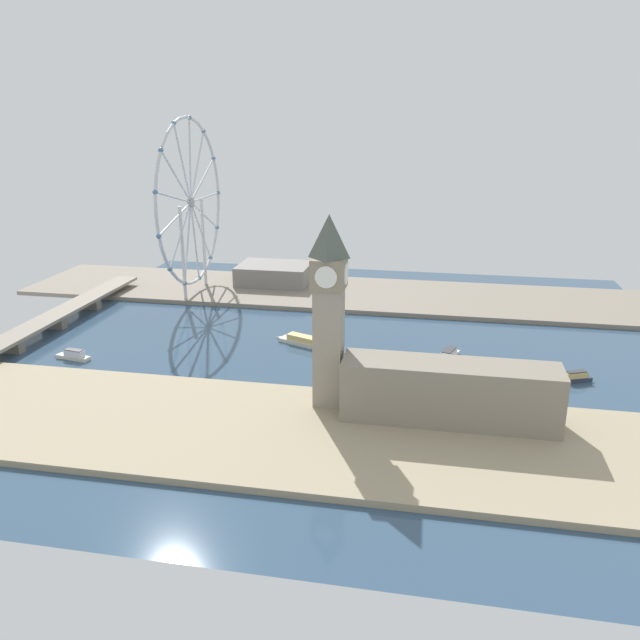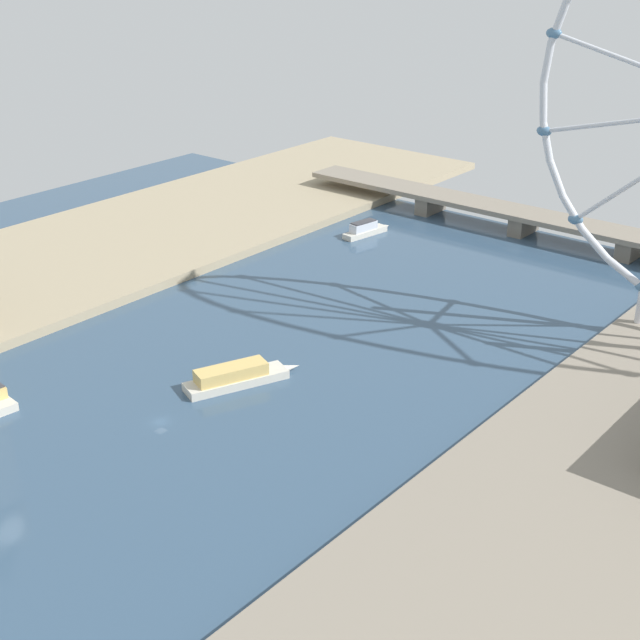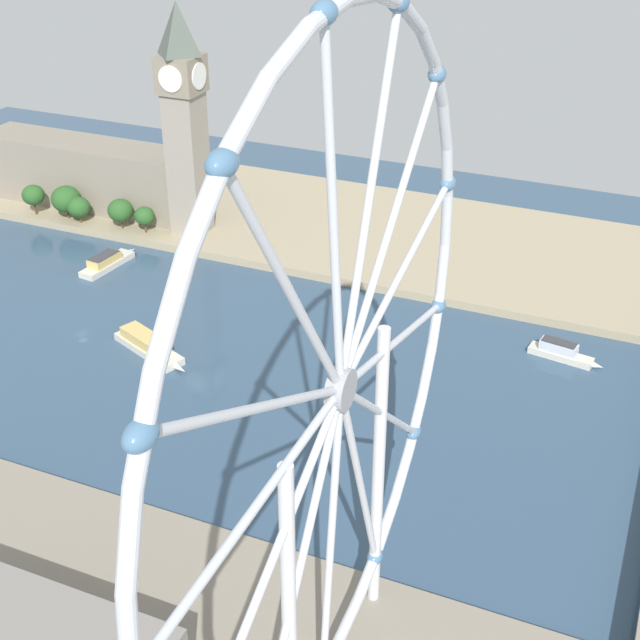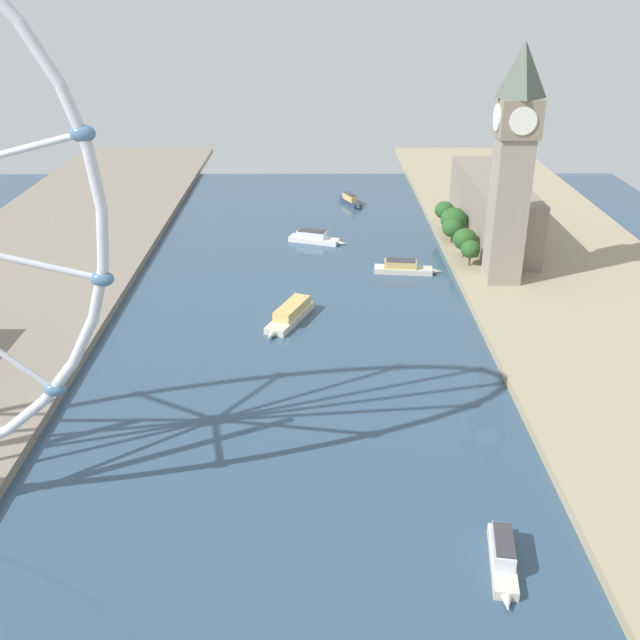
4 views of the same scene
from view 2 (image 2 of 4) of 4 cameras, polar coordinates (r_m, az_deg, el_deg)
name	(u,v)px [view 2 (image 2 of 4)]	position (r m, az deg, el deg)	size (l,w,h in m)	color
ground_plane	(160,422)	(232.13, -9.88, -6.26)	(389.19, 389.19, 0.00)	#334C66
riverbank_right	(573,615)	(177.32, 15.45, -17.21)	(90.00, 520.00, 3.00)	gray
river_bridge	(524,216)	(367.75, 12.56, 6.30)	(201.19, 16.58, 8.84)	gray
tour_boat_0	(365,229)	(358.53, 2.83, 5.63)	(7.73, 23.59, 5.87)	beige
tour_boat_4	(236,376)	(245.78, -5.24, -3.51)	(17.43, 32.30, 5.69)	beige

